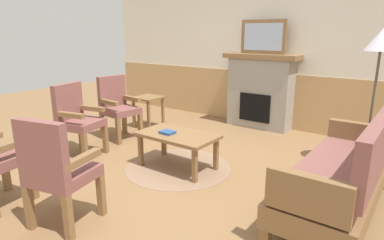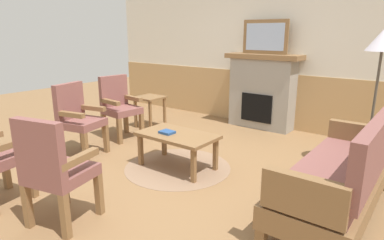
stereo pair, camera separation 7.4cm
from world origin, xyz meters
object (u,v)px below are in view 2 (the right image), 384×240
(framed_picture, at_px, (265,37))
(book_on_table, at_px, (167,132))
(fireplace, at_px, (262,91))
(armchair_front_left, at_px, (54,167))
(couch, at_px, (341,175))
(armchair_by_window_left, at_px, (78,116))
(armchair_near_fireplace, at_px, (119,104))
(side_table, at_px, (150,103))
(coffee_table, at_px, (177,138))
(floor_lamp_by_couch, at_px, (382,49))

(framed_picture, xyz_separation_m, book_on_table, (-0.11, -2.36, -1.10))
(fireplace, xyz_separation_m, armchair_front_left, (-0.01, -3.89, -0.11))
(book_on_table, xyz_separation_m, armchair_front_left, (0.10, -1.53, 0.08))
(couch, relative_size, armchair_front_left, 1.84)
(fireplace, distance_m, armchair_front_left, 3.89)
(armchair_by_window_left, bearing_deg, armchair_near_fireplace, 100.31)
(couch, height_order, side_table, couch)
(coffee_table, height_order, side_table, side_table)
(couch, bearing_deg, armchair_by_window_left, -171.15)
(armchair_front_left, height_order, side_table, armchair_front_left)
(couch, xyz_separation_m, armchair_by_window_left, (-3.24, -0.50, 0.14))
(book_on_table, bearing_deg, couch, 3.19)
(couch, relative_size, armchair_by_window_left, 1.84)
(armchair_by_window_left, bearing_deg, floor_lamp_by_couch, 29.36)
(couch, xyz_separation_m, side_table, (-3.43, 1.06, 0.04))
(fireplace, distance_m, framed_picture, 0.91)
(armchair_front_left, height_order, floor_lamp_by_couch, floor_lamp_by_couch)
(armchair_by_window_left, distance_m, floor_lamp_by_couch, 3.82)
(armchair_by_window_left, bearing_deg, framed_picture, 63.61)
(fireplace, height_order, floor_lamp_by_couch, floor_lamp_by_couch)
(armchair_front_left, bearing_deg, floor_lamp_by_couch, 57.55)
(armchair_near_fireplace, bearing_deg, fireplace, 51.44)
(armchair_front_left, bearing_deg, fireplace, 89.86)
(armchair_by_window_left, xyz_separation_m, side_table, (-0.19, 1.56, -0.10))
(fireplace, height_order, side_table, fireplace)
(armchair_near_fireplace, distance_m, armchair_by_window_left, 0.86)
(side_table, bearing_deg, floor_lamp_by_couch, 4.30)
(book_on_table, bearing_deg, floor_lamp_by_couch, 35.80)
(couch, xyz_separation_m, coffee_table, (-1.88, -0.04, -0.01))
(armchair_by_window_left, height_order, armchair_front_left, same)
(book_on_table, distance_m, armchair_near_fireplace, 1.48)
(framed_picture, bearing_deg, floor_lamp_by_couch, -26.50)
(framed_picture, relative_size, armchair_by_window_left, 0.82)
(framed_picture, distance_m, book_on_table, 2.61)
(framed_picture, bearing_deg, side_table, -142.57)
(side_table, bearing_deg, book_on_table, -38.93)
(fireplace, bearing_deg, coffee_table, -90.07)
(book_on_table, distance_m, floor_lamp_by_couch, 2.63)
(couch, bearing_deg, armchair_near_fireplace, 174.27)
(side_table, bearing_deg, coffee_table, -35.41)
(coffee_table, height_order, armchair_by_window_left, armchair_by_window_left)
(armchair_front_left, relative_size, floor_lamp_by_couch, 0.58)
(side_table, height_order, floor_lamp_by_couch, floor_lamp_by_couch)
(coffee_table, height_order, armchair_near_fireplace, armchair_near_fireplace)
(fireplace, height_order, book_on_table, fireplace)
(framed_picture, bearing_deg, couch, -50.14)
(framed_picture, bearing_deg, book_on_table, -92.60)
(couch, distance_m, armchair_near_fireplace, 3.42)
(book_on_table, height_order, armchair_front_left, armchair_front_left)
(book_on_table, xyz_separation_m, side_table, (-1.45, 1.17, -0.02))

